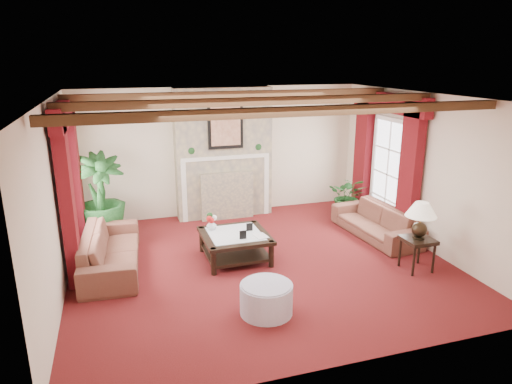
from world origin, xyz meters
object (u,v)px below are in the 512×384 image
object	(u,v)px
side_table	(417,254)
ottoman	(266,299)
sofa_right	(376,217)
coffee_table	(235,246)
sofa_left	(110,244)
potted_palm	(102,215)

from	to	relation	value
side_table	ottoman	world-z (taller)	side_table
sofa_right	coffee_table	size ratio (longest dim) A/B	1.84
side_table	ottoman	bearing A→B (deg)	-169.04
coffee_table	side_table	bearing A→B (deg)	-25.57
sofa_left	side_table	distance (m)	4.88
potted_palm	coffee_table	size ratio (longest dim) A/B	1.66
potted_palm	ottoman	world-z (taller)	potted_palm
coffee_table	ottoman	world-z (taller)	coffee_table
coffee_table	ottoman	size ratio (longest dim) A/B	1.55
coffee_table	side_table	xyz separation A→B (m)	(2.66, -1.25, 0.05)
side_table	ottoman	distance (m)	2.75
coffee_table	side_table	distance (m)	2.94
sofa_left	sofa_right	distance (m)	4.79
sofa_right	ottoman	xyz separation A→B (m)	(-2.84, -1.98, -0.18)
coffee_table	ottoman	distance (m)	1.77
coffee_table	sofa_left	bearing A→B (deg)	172.24
ottoman	coffee_table	bearing A→B (deg)	88.71
sofa_right	coffee_table	bearing A→B (deg)	-90.49
sofa_left	coffee_table	xyz separation A→B (m)	(1.99, -0.26, -0.19)
sofa_left	side_table	world-z (taller)	sofa_left
sofa_left	ottoman	world-z (taller)	sofa_left
potted_palm	ottoman	size ratio (longest dim) A/B	2.57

